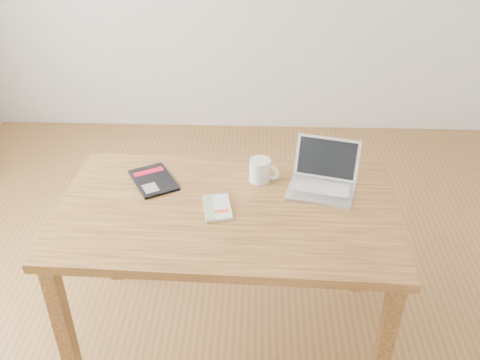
{
  "coord_description": "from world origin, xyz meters",
  "views": [
    {
      "loc": [
        0.17,
        -2.0,
        2.06
      ],
      "look_at": [
        0.1,
        -0.14,
        0.85
      ],
      "focal_mm": 40.0,
      "sensor_mm": 36.0,
      "label": 1
    }
  ],
  "objects_px": {
    "desk": "(228,225)",
    "coffee_mug": "(261,170)",
    "white_guidebook": "(217,208)",
    "black_guidebook": "(153,180)",
    "laptop": "(323,179)"
  },
  "relations": [
    {
      "from": "white_guidebook",
      "to": "laptop",
      "type": "xyz_separation_m",
      "value": [
        0.45,
        0.18,
        0.03
      ]
    },
    {
      "from": "white_guidebook",
      "to": "black_guidebook",
      "type": "relative_size",
      "value": 0.67
    },
    {
      "from": "desk",
      "to": "black_guidebook",
      "type": "bearing_deg",
      "value": 152.98
    },
    {
      "from": "desk",
      "to": "coffee_mug",
      "type": "relative_size",
      "value": 10.76
    },
    {
      "from": "desk",
      "to": "coffee_mug",
      "type": "xyz_separation_m",
      "value": [
        0.14,
        0.22,
        0.14
      ]
    },
    {
      "from": "desk",
      "to": "laptop",
      "type": "bearing_deg",
      "value": 24.75
    },
    {
      "from": "desk",
      "to": "white_guidebook",
      "type": "height_order",
      "value": "white_guidebook"
    },
    {
      "from": "laptop",
      "to": "coffee_mug",
      "type": "xyz_separation_m",
      "value": [
        -0.27,
        0.04,
        0.01
      ]
    },
    {
      "from": "white_guidebook",
      "to": "coffee_mug",
      "type": "relative_size",
      "value": 1.44
    },
    {
      "from": "laptop",
      "to": "coffee_mug",
      "type": "relative_size",
      "value": 2.51
    },
    {
      "from": "desk",
      "to": "coffee_mug",
      "type": "bearing_deg",
      "value": 59.81
    },
    {
      "from": "white_guidebook",
      "to": "coffee_mug",
      "type": "bearing_deg",
      "value": 41.72
    },
    {
      "from": "laptop",
      "to": "desk",
      "type": "bearing_deg",
      "value": -143.08
    },
    {
      "from": "black_guidebook",
      "to": "laptop",
      "type": "xyz_separation_m",
      "value": [
        0.75,
        -0.02,
        0.04
      ]
    },
    {
      "from": "desk",
      "to": "white_guidebook",
      "type": "xyz_separation_m",
      "value": [
        -0.04,
        -0.01,
        0.1
      ]
    }
  ]
}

